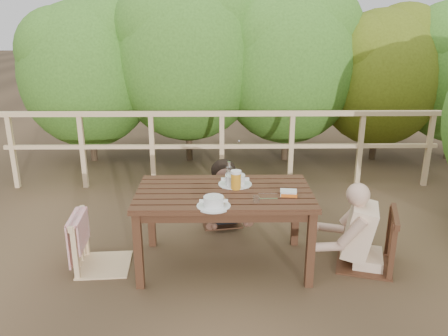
{
  "coord_description": "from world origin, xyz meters",
  "views": [
    {
      "loc": [
        -0.05,
        -3.6,
        2.11
      ],
      "look_at": [
        0.0,
        0.05,
        0.9
      ],
      "focal_mm": 36.06,
      "sensor_mm": 36.0,
      "label": 1
    }
  ],
  "objects_px": {
    "table": "(224,229)",
    "soup_far": "(235,180)",
    "woman": "(221,172)",
    "tumbler": "(256,200)",
    "beer_glass": "(236,181)",
    "chair_far": "(221,187)",
    "butter_tub": "(288,194)",
    "chair_left": "(100,218)",
    "soup_near": "(214,202)",
    "diner_right": "(374,200)",
    "chair_right": "(369,214)",
    "bread_roll": "(217,200)",
    "bottle": "(229,175)"
  },
  "relations": [
    {
      "from": "woman",
      "to": "diner_right",
      "type": "height_order",
      "value": "diner_right"
    },
    {
      "from": "chair_left",
      "to": "soup_far",
      "type": "xyz_separation_m",
      "value": [
        1.18,
        0.18,
        0.28
      ]
    },
    {
      "from": "bread_roll",
      "to": "butter_tub",
      "type": "relative_size",
      "value": 1.04
    },
    {
      "from": "chair_left",
      "to": "chair_right",
      "type": "xyz_separation_m",
      "value": [
        2.34,
        -0.01,
        0.03
      ]
    },
    {
      "from": "chair_left",
      "to": "diner_right",
      "type": "bearing_deg",
      "value": -94.1
    },
    {
      "from": "butter_tub",
      "to": "woman",
      "type": "bearing_deg",
      "value": 126.87
    },
    {
      "from": "soup_far",
      "to": "bottle",
      "type": "relative_size",
      "value": 1.23
    },
    {
      "from": "chair_right",
      "to": "tumbler",
      "type": "xyz_separation_m",
      "value": [
        -1.01,
        -0.23,
        0.23
      ]
    },
    {
      "from": "diner_right",
      "to": "bread_roll",
      "type": "xyz_separation_m",
      "value": [
        -1.36,
        -0.24,
        0.11
      ]
    },
    {
      "from": "chair_far",
      "to": "butter_tub",
      "type": "xyz_separation_m",
      "value": [
        0.56,
        -1.0,
        0.31
      ]
    },
    {
      "from": "chair_far",
      "to": "beer_glass",
      "type": "xyz_separation_m",
      "value": [
        0.12,
        -0.84,
        0.37
      ]
    },
    {
      "from": "diner_right",
      "to": "soup_far",
      "type": "relative_size",
      "value": 4.18
    },
    {
      "from": "soup_far",
      "to": "beer_glass",
      "type": "bearing_deg",
      "value": -88.7
    },
    {
      "from": "chair_far",
      "to": "chair_right",
      "type": "relative_size",
      "value": 0.83
    },
    {
      "from": "table",
      "to": "tumbler",
      "type": "xyz_separation_m",
      "value": [
        0.26,
        -0.26,
        0.38
      ]
    },
    {
      "from": "butter_tub",
      "to": "bread_roll",
      "type": "bearing_deg",
      "value": -157.33
    },
    {
      "from": "bread_roll",
      "to": "chair_right",
      "type": "bearing_deg",
      "value": 10.37
    },
    {
      "from": "tumbler",
      "to": "chair_right",
      "type": "bearing_deg",
      "value": 13.07
    },
    {
      "from": "diner_right",
      "to": "soup_near",
      "type": "xyz_separation_m",
      "value": [
        -1.38,
        -0.3,
        0.11
      ]
    },
    {
      "from": "woman",
      "to": "bottle",
      "type": "distance_m",
      "value": 0.84
    },
    {
      "from": "soup_near",
      "to": "bottle",
      "type": "bearing_deg",
      "value": 72.7
    },
    {
      "from": "chair_left",
      "to": "bottle",
      "type": "distance_m",
      "value": 1.18
    },
    {
      "from": "soup_near",
      "to": "bottle",
      "type": "relative_size",
      "value": 1.11
    },
    {
      "from": "chair_far",
      "to": "soup_far",
      "type": "distance_m",
      "value": 0.8
    },
    {
      "from": "bread_roll",
      "to": "chair_far",
      "type": "bearing_deg",
      "value": 87.97
    },
    {
      "from": "table",
      "to": "diner_right",
      "type": "relative_size",
      "value": 1.2
    },
    {
      "from": "chair_right",
      "to": "butter_tub",
      "type": "distance_m",
      "value": 0.77
    },
    {
      "from": "table",
      "to": "chair_right",
      "type": "height_order",
      "value": "chair_right"
    },
    {
      "from": "chair_far",
      "to": "bottle",
      "type": "bearing_deg",
      "value": -94.93
    },
    {
      "from": "table",
      "to": "chair_right",
      "type": "distance_m",
      "value": 1.28
    },
    {
      "from": "table",
      "to": "soup_far",
      "type": "bearing_deg",
      "value": 58.46
    },
    {
      "from": "chair_right",
      "to": "soup_near",
      "type": "distance_m",
      "value": 1.41
    },
    {
      "from": "beer_glass",
      "to": "tumbler",
      "type": "xyz_separation_m",
      "value": [
        0.15,
        -0.31,
        -0.06
      ]
    },
    {
      "from": "woman",
      "to": "soup_near",
      "type": "height_order",
      "value": "woman"
    },
    {
      "from": "soup_far",
      "to": "bread_roll",
      "type": "relative_size",
      "value": 2.12
    },
    {
      "from": "chair_far",
      "to": "soup_near",
      "type": "relative_size",
      "value": 3.07
    },
    {
      "from": "chair_left",
      "to": "soup_near",
      "type": "bearing_deg",
      "value": -111.05
    },
    {
      "from": "chair_right",
      "to": "tumbler",
      "type": "bearing_deg",
      "value": -60.05
    },
    {
      "from": "soup_far",
      "to": "butter_tub",
      "type": "height_order",
      "value": "soup_far"
    },
    {
      "from": "soup_far",
      "to": "butter_tub",
      "type": "xyz_separation_m",
      "value": [
        0.44,
        -0.28,
        -0.02
      ]
    },
    {
      "from": "chair_right",
      "to": "diner_right",
      "type": "height_order",
      "value": "diner_right"
    },
    {
      "from": "bread_roll",
      "to": "soup_near",
      "type": "bearing_deg",
      "value": -115.82
    },
    {
      "from": "table",
      "to": "soup_far",
      "type": "relative_size",
      "value": 5.01
    },
    {
      "from": "chair_left",
      "to": "bottle",
      "type": "xyz_separation_m",
      "value": [
        1.12,
        0.12,
        0.35
      ]
    },
    {
      "from": "chair_far",
      "to": "soup_near",
      "type": "height_order",
      "value": "chair_far"
    },
    {
      "from": "soup_near",
      "to": "beer_glass",
      "type": "distance_m",
      "value": 0.42
    },
    {
      "from": "bottle",
      "to": "tumbler",
      "type": "height_order",
      "value": "bottle"
    },
    {
      "from": "chair_right",
      "to": "chair_far",
      "type": "bearing_deg",
      "value": -108.42
    },
    {
      "from": "woman",
      "to": "tumbler",
      "type": "height_order",
      "value": "woman"
    },
    {
      "from": "woman",
      "to": "diner_right",
      "type": "bearing_deg",
      "value": 135.09
    }
  ]
}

